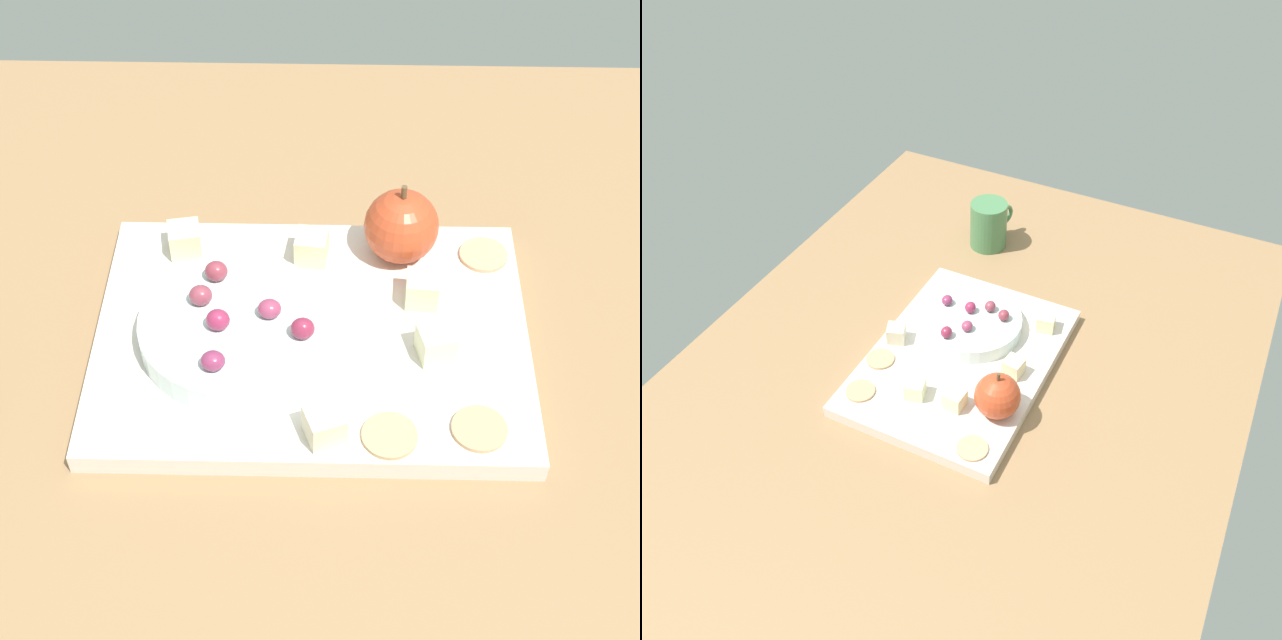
{
  "view_description": "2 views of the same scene",
  "coord_description": "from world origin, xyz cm",
  "views": [
    {
      "loc": [
        2.39,
        55.02,
        68.06
      ],
      "look_at": [
        3.5,
        3.25,
        10.92
      ],
      "focal_mm": 54.44,
      "sensor_mm": 36.0,
      "label": 1
    },
    {
      "loc": [
        -63.62,
        -33.11,
        83.87
      ],
      "look_at": [
        7.17,
        1.97,
        11.47
      ],
      "focal_mm": 38.94,
      "sensor_mm": 36.0,
      "label": 2
    }
  ],
  "objects": [
    {
      "name": "table",
      "position": [
        0.0,
        0.0,
        2.37
      ],
      "size": [
        119.76,
        84.84,
        4.74
      ],
      "primitive_type": "cube",
      "color": "#926E49",
      "rests_on": "ground"
    },
    {
      "name": "cracker_0",
      "position": [
        -8.99,
        10.74,
        6.93
      ],
      "size": [
        4.36,
        4.36,
        0.4
      ],
      "primitive_type": "cylinder",
      "color": "tan",
      "rests_on": "platter"
    },
    {
      "name": "platter",
      "position": [
        4.25,
        0.72,
        5.74
      ],
      "size": [
        36.52,
        26.57,
        1.99
      ],
      "primitive_type": "cube",
      "color": "silver",
      "rests_on": "table"
    },
    {
      "name": "grape_3",
      "position": [
        13.44,
        0.01,
        10.14
      ],
      "size": [
        1.95,
        1.76,
        1.76
      ],
      "primitive_type": "ellipsoid",
      "color": "#8B3A4A",
      "rests_on": "serving_dish"
    },
    {
      "name": "cheese_cube_2",
      "position": [
        -5.17,
        -2.99,
        8.13
      ],
      "size": [
        2.99,
        2.99,
        2.79
      ],
      "primitive_type": "cube",
      "rotation": [
        0.0,
        0.0,
        1.5
      ],
      "color": "beige",
      "rests_on": "platter"
    },
    {
      "name": "serving_dish",
      "position": [
        10.59,
        1.77,
        8.0
      ],
      "size": [
        15.9,
        15.9,
        2.52
      ],
      "primitive_type": "cylinder",
      "color": "silver",
      "rests_on": "platter"
    },
    {
      "name": "apple_whole",
      "position": [
        -3.45,
        -8.86,
        10.08
      ],
      "size": [
        6.68,
        6.68,
        6.68
      ],
      "primitive_type": "sphere",
      "color": "#BB4223",
      "rests_on": "platter"
    },
    {
      "name": "apple_stem",
      "position": [
        -3.45,
        -8.86,
        14.02
      ],
      "size": [
        0.5,
        0.5,
        1.2
      ],
      "primitive_type": "cylinder",
      "color": "brown",
      "rests_on": "apple_whole"
    },
    {
      "name": "cracker_2",
      "position": [
        -2.03,
        11.54,
        6.93
      ],
      "size": [
        4.36,
        4.36,
        0.4
      ],
      "primitive_type": "cylinder",
      "color": "tan",
      "rests_on": "platter"
    },
    {
      "name": "cheese_cube_3",
      "position": [
        15.98,
        -8.8,
        8.13
      ],
      "size": [
        3.26,
        3.26,
        2.79
      ],
      "primitive_type": "cube",
      "rotation": [
        0.0,
        0.0,
        0.19
      ],
      "color": "beige",
      "rests_on": "platter"
    },
    {
      "name": "cheese_cube_4",
      "position": [
        4.49,
        -8.04,
        8.13
      ],
      "size": [
        3.12,
        3.12,
        2.79
      ],
      "primitive_type": "cube",
      "rotation": [
        0.0,
        0.0,
        1.44
      ],
      "color": "beige",
      "rests_on": "platter"
    },
    {
      "name": "grape_4",
      "position": [
        11.77,
        6.95,
        10.06
      ],
      "size": [
        1.95,
        1.76,
        1.6
      ],
      "primitive_type": "ellipsoid",
      "color": "#852F55",
      "rests_on": "serving_dish"
    },
    {
      "name": "cracker_1",
      "position": [
        -11.07,
        -8.65,
        6.93
      ],
      "size": [
        4.36,
        4.36,
        0.4
      ],
      "primitive_type": "cylinder",
      "color": "tan",
      "rests_on": "platter"
    },
    {
      "name": "grape_5",
      "position": [
        7.67,
        1.32,
        10.06
      ],
      "size": [
        1.95,
        1.76,
        1.6
      ],
      "primitive_type": "ellipsoid",
      "color": "#973959",
      "rests_on": "serving_dish"
    },
    {
      "name": "grape_0",
      "position": [
        11.75,
        2.74,
        10.18
      ],
      "size": [
        1.95,
        1.76,
        1.83
      ],
      "primitive_type": "ellipsoid",
      "color": "#95284C",
      "rests_on": "serving_dish"
    },
    {
      "name": "cheese_cube_1",
      "position": [
        -5.95,
        3.11,
        8.13
      ],
      "size": [
        3.41,
        3.41,
        2.79
      ],
      "primitive_type": "cube",
      "rotation": [
        0.0,
        0.0,
        0.26
      ],
      "color": "beige",
      "rests_on": "platter"
    },
    {
      "name": "cheese_cube_0",
      "position": [
        2.99,
        11.51,
        8.13
      ],
      "size": [
        3.61,
        3.61,
        2.79
      ],
      "primitive_type": "cube",
      "rotation": [
        0.0,
        0.0,
        0.37
      ],
      "color": "beige",
      "rests_on": "platter"
    },
    {
      "name": "grape_1",
      "position": [
        12.41,
        -2.83,
        10.16
      ],
      "size": [
        1.95,
        1.76,
        1.8
      ],
      "primitive_type": "ellipsoid",
      "color": "#893341",
      "rests_on": "serving_dish"
    },
    {
      "name": "grape_2",
      "position": [
        4.88,
        3.52,
        10.18
      ],
      "size": [
        1.95,
        1.76,
        1.84
      ],
      "primitive_type": "ellipsoid",
      "color": "maroon",
      "rests_on": "serving_dish"
    }
  ]
}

